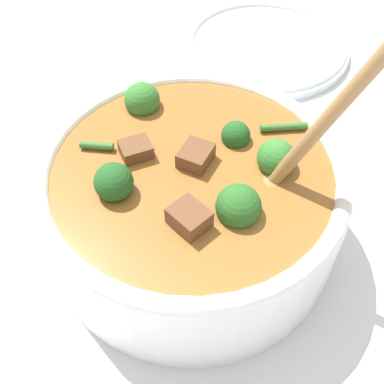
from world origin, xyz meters
TOP-DOWN VIEW (x-y plane):
  - ground_plane at (0.00, 0.00)m, footprint 4.00×4.00m
  - stew_bowl at (0.00, -0.00)m, footprint 0.29×0.29m
  - empty_plate at (0.36, 0.01)m, footprint 0.25×0.25m

SIDE VIEW (x-z plane):
  - ground_plane at x=0.00m, z-range 0.00..0.00m
  - empty_plate at x=0.36m, z-range 0.00..0.02m
  - stew_bowl at x=0.00m, z-range -0.08..0.20m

